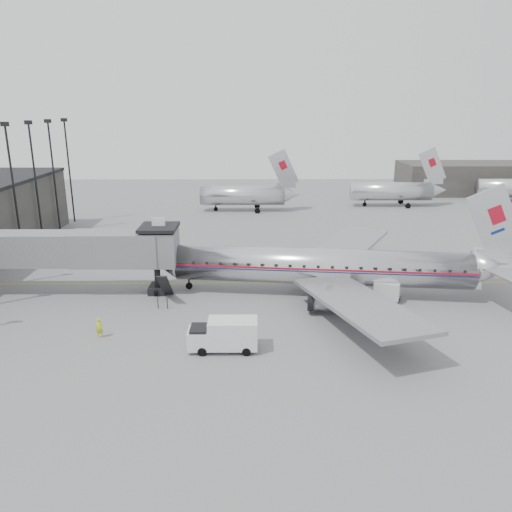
{
  "coord_description": "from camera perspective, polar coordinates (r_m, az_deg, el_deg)",
  "views": [
    {
      "loc": [
        -0.45,
        -40.65,
        16.83
      ],
      "look_at": [
        -0.05,
        4.75,
        3.2
      ],
      "focal_mm": 35.0,
      "sensor_mm": 36.0,
      "label": 1
    }
  ],
  "objects": [
    {
      "name": "airliner",
      "position": [
        46.36,
        8.36,
        -1.24
      ],
      "size": [
        33.72,
        31.09,
        10.68
      ],
      "rotation": [
        0.0,
        0.0,
        -0.12
      ],
      "color": "silver",
      "rests_on": "ground"
    },
    {
      "name": "baggage_cart_white",
      "position": [
        46.43,
        14.74,
        -3.84
      ],
      "size": [
        2.81,
        2.5,
        1.83
      ],
      "rotation": [
        0.0,
        0.0,
        -0.37
      ],
      "color": "silver",
      "rests_on": "ground"
    },
    {
      "name": "distant_aircraft_near",
      "position": [
        83.86,
        -1.43,
        7.03
      ],
      "size": [
        16.39,
        3.2,
        10.26
      ],
      "color": "silver",
      "rests_on": "ground"
    },
    {
      "name": "jet_bridge",
      "position": [
        48.86,
        -19.87,
        0.68
      ],
      "size": [
        21.0,
        6.2,
        7.1
      ],
      "color": "slate",
      "rests_on": "ground"
    },
    {
      "name": "distant_aircraft_mid",
      "position": [
        91.19,
        15.31,
        7.23
      ],
      "size": [
        16.39,
        3.2,
        10.26
      ],
      "color": "silver",
      "rests_on": "ground"
    },
    {
      "name": "baggage_cart_navy",
      "position": [
        44.91,
        9.5,
        -4.33
      ],
      "size": [
        2.46,
        2.1,
        1.67
      ],
      "rotation": [
        0.0,
        0.0,
        0.26
      ],
      "color": "#0E1B3A",
      "rests_on": "ground"
    },
    {
      "name": "ground",
      "position": [
        44.0,
        0.12,
        -5.78
      ],
      "size": [
        160.0,
        160.0,
        0.0
      ],
      "primitive_type": "plane",
      "color": "slate",
      "rests_on": "ground"
    },
    {
      "name": "service_van",
      "position": [
        36.12,
        -3.7,
        -8.92
      ],
      "size": [
        4.98,
        2.01,
        2.34
      ],
      "rotation": [
        0.0,
        0.0,
        -0.0
      ],
      "color": "silver",
      "rests_on": "ground"
    },
    {
      "name": "apron_line",
      "position": [
        49.71,
        3.51,
        -3.11
      ],
      "size": [
        60.0,
        0.15,
        0.01
      ],
      "primitive_type": "cube",
      "rotation": [
        0.0,
        0.0,
        1.57
      ],
      "color": "gold",
      "rests_on": "ground"
    },
    {
      "name": "floodlight_masts",
      "position": [
        60.68,
        -27.18,
        6.86
      ],
      "size": [
        0.9,
        42.25,
        15.25
      ],
      "color": "black",
      "rests_on": "ground"
    },
    {
      "name": "ramp_worker",
      "position": [
        39.9,
        -17.45,
        -7.86
      ],
      "size": [
        0.56,
        0.37,
        1.53
      ],
      "primitive_type": "imported",
      "rotation": [
        0.0,
        0.0,
        -0.01
      ],
      "color": "#C1CD18",
      "rests_on": "ground"
    },
    {
      "name": "hangar",
      "position": [
        111.3,
        23.86,
        8.16
      ],
      "size": [
        30.0,
        12.0,
        6.0
      ],
      "primitive_type": "cube",
      "color": "#34322F",
      "rests_on": "ground"
    }
  ]
}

